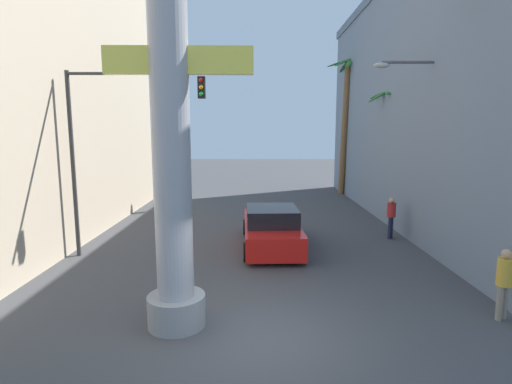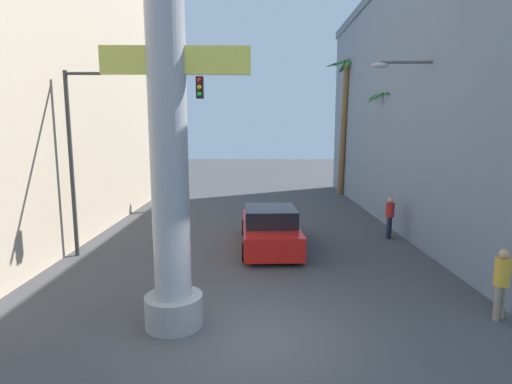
{
  "view_description": "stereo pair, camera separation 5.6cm",
  "coord_description": "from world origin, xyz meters",
  "px_view_note": "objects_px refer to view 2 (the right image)",
  "views": [
    {
      "loc": [
        0.01,
        -7.74,
        4.3
      ],
      "look_at": [
        0.0,
        5.51,
        2.29
      ],
      "focal_mm": 28.0,
      "sensor_mm": 36.0,
      "label": 1
    },
    {
      "loc": [
        0.06,
        -7.74,
        4.3
      ],
      "look_at": [
        0.0,
        5.51,
        2.29
      ],
      "focal_mm": 28.0,
      "sensor_mm": 36.0,
      "label": 2
    }
  ],
  "objects_px": {
    "palm_tree_near_right": "(494,85)",
    "pedestrian_mid_right": "(392,215)",
    "neon_sign_pole": "(169,86)",
    "palm_tree_mid_right": "(395,131)",
    "pedestrian_far_left": "(160,193)",
    "street_lamp": "(422,137)",
    "car_lead": "(272,229)",
    "palm_tree_far_right": "(347,114)",
    "pedestrian_by_sign": "(504,279)",
    "traffic_light_mast": "(118,128)"
  },
  "relations": [
    {
      "from": "palm_tree_near_right",
      "to": "pedestrian_mid_right",
      "type": "relative_size",
      "value": 5.45
    },
    {
      "from": "neon_sign_pole",
      "to": "pedestrian_mid_right",
      "type": "height_order",
      "value": "neon_sign_pole"
    },
    {
      "from": "palm_tree_mid_right",
      "to": "pedestrian_far_left",
      "type": "xyz_separation_m",
      "value": [
        -11.99,
        1.81,
        -3.31
      ]
    },
    {
      "from": "street_lamp",
      "to": "car_lead",
      "type": "xyz_separation_m",
      "value": [
        -5.28,
        0.33,
        -3.41
      ]
    },
    {
      "from": "pedestrian_mid_right",
      "to": "pedestrian_far_left",
      "type": "distance_m",
      "value": 12.14
    },
    {
      "from": "car_lead",
      "to": "street_lamp",
      "type": "bearing_deg",
      "value": -3.6
    },
    {
      "from": "street_lamp",
      "to": "palm_tree_near_right",
      "type": "relative_size",
      "value": 0.74
    },
    {
      "from": "neon_sign_pole",
      "to": "palm_tree_mid_right",
      "type": "xyz_separation_m",
      "value": [
        8.48,
        11.19,
        -0.91
      ]
    },
    {
      "from": "street_lamp",
      "to": "pedestrian_far_left",
      "type": "distance_m",
      "value": 13.63
    },
    {
      "from": "street_lamp",
      "to": "palm_tree_far_right",
      "type": "xyz_separation_m",
      "value": [
        0.17,
        12.88,
        1.37
      ]
    },
    {
      "from": "neon_sign_pole",
      "to": "palm_tree_far_right",
      "type": "relative_size",
      "value": 1.24
    },
    {
      "from": "palm_tree_near_right",
      "to": "pedestrian_far_left",
      "type": "distance_m",
      "value": 16.18
    },
    {
      "from": "palm_tree_mid_right",
      "to": "neon_sign_pole",
      "type": "bearing_deg",
      "value": -127.15
    },
    {
      "from": "palm_tree_mid_right",
      "to": "pedestrian_far_left",
      "type": "height_order",
      "value": "palm_tree_mid_right"
    },
    {
      "from": "palm_tree_near_right",
      "to": "car_lead",
      "type": "bearing_deg",
      "value": 153.62
    },
    {
      "from": "pedestrian_far_left",
      "to": "pedestrian_by_sign",
      "type": "bearing_deg",
      "value": -49.25
    },
    {
      "from": "palm_tree_mid_right",
      "to": "palm_tree_near_right",
      "type": "height_order",
      "value": "palm_tree_near_right"
    },
    {
      "from": "street_lamp",
      "to": "pedestrian_far_left",
      "type": "height_order",
      "value": "street_lamp"
    },
    {
      "from": "street_lamp",
      "to": "palm_tree_near_right",
      "type": "bearing_deg",
      "value": -73.12
    },
    {
      "from": "neon_sign_pole",
      "to": "pedestrian_by_sign",
      "type": "bearing_deg",
      "value": 2.17
    },
    {
      "from": "neon_sign_pole",
      "to": "palm_tree_near_right",
      "type": "height_order",
      "value": "neon_sign_pole"
    },
    {
      "from": "palm_tree_mid_right",
      "to": "pedestrian_mid_right",
      "type": "distance_m",
      "value": 5.24
    },
    {
      "from": "pedestrian_by_sign",
      "to": "street_lamp",
      "type": "bearing_deg",
      "value": 88.08
    },
    {
      "from": "neon_sign_pole",
      "to": "street_lamp",
      "type": "height_order",
      "value": "neon_sign_pole"
    },
    {
      "from": "palm_tree_mid_right",
      "to": "palm_tree_near_right",
      "type": "relative_size",
      "value": 0.7
    },
    {
      "from": "palm_tree_near_right",
      "to": "pedestrian_mid_right",
      "type": "bearing_deg",
      "value": 106.07
    },
    {
      "from": "palm_tree_near_right",
      "to": "palm_tree_far_right",
      "type": "height_order",
      "value": "palm_tree_near_right"
    },
    {
      "from": "pedestrian_mid_right",
      "to": "pedestrian_by_sign",
      "type": "xyz_separation_m",
      "value": [
        0.22,
        -7.05,
        -0.01
      ]
    },
    {
      "from": "palm_tree_near_right",
      "to": "pedestrian_far_left",
      "type": "bearing_deg",
      "value": 140.4
    },
    {
      "from": "car_lead",
      "to": "pedestrian_by_sign",
      "type": "distance_m",
      "value": 7.76
    },
    {
      "from": "neon_sign_pole",
      "to": "traffic_light_mast",
      "type": "height_order",
      "value": "neon_sign_pole"
    },
    {
      "from": "car_lead",
      "to": "pedestrian_by_sign",
      "type": "relative_size",
      "value": 3.04
    },
    {
      "from": "traffic_light_mast",
      "to": "pedestrian_far_left",
      "type": "bearing_deg",
      "value": 94.61
    },
    {
      "from": "palm_tree_far_right",
      "to": "pedestrian_mid_right",
      "type": "height_order",
      "value": "palm_tree_far_right"
    },
    {
      "from": "neon_sign_pole",
      "to": "pedestrian_far_left",
      "type": "bearing_deg",
      "value": 105.13
    },
    {
      "from": "neon_sign_pole",
      "to": "street_lamp",
      "type": "relative_size",
      "value": 1.66
    },
    {
      "from": "palm_tree_far_right",
      "to": "palm_tree_mid_right",
      "type": "bearing_deg",
      "value": -84.81
    },
    {
      "from": "traffic_light_mast",
      "to": "car_lead",
      "type": "relative_size",
      "value": 1.24
    },
    {
      "from": "traffic_light_mast",
      "to": "palm_tree_near_right",
      "type": "bearing_deg",
      "value": -9.88
    },
    {
      "from": "palm_tree_mid_right",
      "to": "pedestrian_mid_right",
      "type": "height_order",
      "value": "palm_tree_mid_right"
    },
    {
      "from": "car_lead",
      "to": "palm_tree_mid_right",
      "type": "bearing_deg",
      "value": 39.51
    },
    {
      "from": "street_lamp",
      "to": "neon_sign_pole",
      "type": "bearing_deg",
      "value": -142.76
    },
    {
      "from": "car_lead",
      "to": "neon_sign_pole",
      "type": "bearing_deg",
      "value": -110.93
    },
    {
      "from": "pedestrian_by_sign",
      "to": "palm_tree_near_right",
      "type": "bearing_deg",
      "value": 70.47
    },
    {
      "from": "street_lamp",
      "to": "pedestrian_far_left",
      "type": "relative_size",
      "value": 3.96
    },
    {
      "from": "palm_tree_mid_right",
      "to": "pedestrian_by_sign",
      "type": "relative_size",
      "value": 3.85
    },
    {
      "from": "pedestrian_mid_right",
      "to": "traffic_light_mast",
      "type": "bearing_deg",
      "value": -167.4
    },
    {
      "from": "traffic_light_mast",
      "to": "pedestrian_far_left",
      "type": "distance_m",
      "value": 8.65
    },
    {
      "from": "pedestrian_far_left",
      "to": "traffic_light_mast",
      "type": "bearing_deg",
      "value": -85.39
    },
    {
      "from": "traffic_light_mast",
      "to": "car_lead",
      "type": "xyz_separation_m",
      "value": [
        5.22,
        1.05,
        -3.71
      ]
    }
  ]
}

